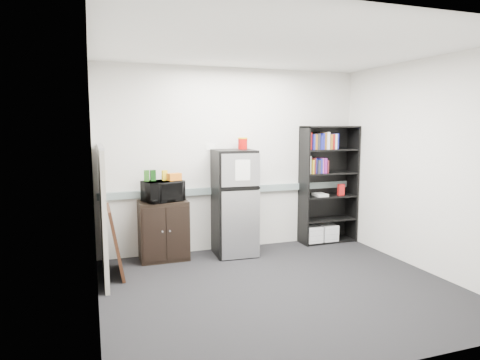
{
  "coord_description": "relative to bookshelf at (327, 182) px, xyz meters",
  "views": [
    {
      "loc": [
        -2.01,
        -4.31,
        1.87
      ],
      "look_at": [
        -0.19,
        0.9,
        1.16
      ],
      "focal_mm": 32.0,
      "sensor_mm": 36.0,
      "label": 1
    }
  ],
  "objects": [
    {
      "name": "electrical_raceway",
      "position": [
        -1.51,
        0.15,
        -0.07
      ],
      "size": [
        3.92,
        0.05,
        0.1
      ],
      "primitive_type": "cube",
      "color": "gray",
      "rests_on": "wall_back"
    },
    {
      "name": "microwave",
      "position": [
        -2.61,
        -0.08,
        -0.0
      ],
      "size": [
        0.59,
        0.48,
        0.28
      ],
      "primitive_type": "imported",
      "rotation": [
        0.0,
        0.0,
        0.3
      ],
      "color": "black",
      "rests_on": "cabinet"
    },
    {
      "name": "cubicle_partition",
      "position": [
        -3.41,
        -0.49,
        -0.16
      ],
      "size": [
        0.06,
        1.3,
        1.62
      ],
      "color": "gray",
      "rests_on": "floor"
    },
    {
      "name": "wall_left",
      "position": [
        -3.51,
        -1.57,
        0.38
      ],
      "size": [
        0.02,
        3.5,
        2.7
      ],
      "primitive_type": "cube",
      "color": "silver",
      "rests_on": "floor"
    },
    {
      "name": "ceiling",
      "position": [
        -1.51,
        -1.57,
        1.73
      ],
      "size": [
        4.0,
        3.5,
        0.02
      ],
      "primitive_type": "cube",
      "color": "white",
      "rests_on": "wall_back"
    },
    {
      "name": "snack_box_c",
      "position": [
        -2.58,
        -0.05,
        0.21
      ],
      "size": [
        0.08,
        0.06,
        0.14
      ],
      "primitive_type": "cube",
      "rotation": [
        0.0,
        0.0,
        0.17
      ],
      "color": "gold",
      "rests_on": "microwave"
    },
    {
      "name": "floor",
      "position": [
        -1.51,
        -1.57,
        -0.97
      ],
      "size": [
        4.0,
        4.0,
        0.0
      ],
      "primitive_type": "plane",
      "color": "black",
      "rests_on": "ground"
    },
    {
      "name": "wall_right",
      "position": [
        0.49,
        -1.57,
        0.38
      ],
      "size": [
        0.02,
        3.5,
        2.7
      ],
      "primitive_type": "cube",
      "color": "silver",
      "rests_on": "floor"
    },
    {
      "name": "wall_note",
      "position": [
        -1.86,
        0.18,
        0.58
      ],
      "size": [
        0.14,
        0.0,
        0.1
      ],
      "primitive_type": "cube",
      "color": "white",
      "rests_on": "wall_back"
    },
    {
      "name": "bookshelf",
      "position": [
        0.0,
        0.0,
        0.0
      ],
      "size": [
        0.9,
        0.34,
        1.85
      ],
      "color": "black",
      "rests_on": "floor"
    },
    {
      "name": "refrigerator",
      "position": [
        -1.6,
        -0.15,
        -0.21
      ],
      "size": [
        0.6,
        0.63,
        1.52
      ],
      "rotation": [
        0.0,
        0.0,
        -0.06
      ],
      "color": "black",
      "rests_on": "floor"
    },
    {
      "name": "framed_poster",
      "position": [
        -3.28,
        -0.48,
        -0.53
      ],
      "size": [
        0.18,
        0.68,
        0.87
      ],
      "rotation": [
        0.0,
        -0.16,
        0.0
      ],
      "color": "black",
      "rests_on": "floor"
    },
    {
      "name": "snack_bag",
      "position": [
        -2.45,
        -0.1,
        0.19
      ],
      "size": [
        0.2,
        0.15,
        0.1
      ],
      "primitive_type": "cube",
      "rotation": [
        0.0,
        0.0,
        0.28
      ],
      "color": "orange",
      "rests_on": "microwave"
    },
    {
      "name": "cabinet",
      "position": [
        -2.61,
        -0.07,
        -0.56
      ],
      "size": [
        0.66,
        0.44,
        0.83
      ],
      "color": "black",
      "rests_on": "floor"
    },
    {
      "name": "coffee_can",
      "position": [
        -1.43,
        -0.02,
        0.64
      ],
      "size": [
        0.14,
        0.14,
        0.19
      ],
      "color": "#AD0A08",
      "rests_on": "refrigerator"
    },
    {
      "name": "snack_box_a",
      "position": [
        -2.82,
        -0.05,
        0.21
      ],
      "size": [
        0.08,
        0.06,
        0.15
      ],
      "primitive_type": "cube",
      "rotation": [
        0.0,
        0.0,
        -0.19
      ],
      "color": "#245719",
      "rests_on": "microwave"
    },
    {
      "name": "snack_box_b",
      "position": [
        -2.73,
        -0.05,
        0.21
      ],
      "size": [
        0.08,
        0.06,
        0.15
      ],
      "primitive_type": "cube",
      "rotation": [
        0.0,
        0.0,
        0.12
      ],
      "color": "#0B330B",
      "rests_on": "microwave"
    },
    {
      "name": "wall_back",
      "position": [
        -1.51,
        0.18,
        0.38
      ],
      "size": [
        4.0,
        0.02,
        2.7
      ],
      "primitive_type": "cube",
      "color": "silver",
      "rests_on": "floor"
    }
  ]
}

